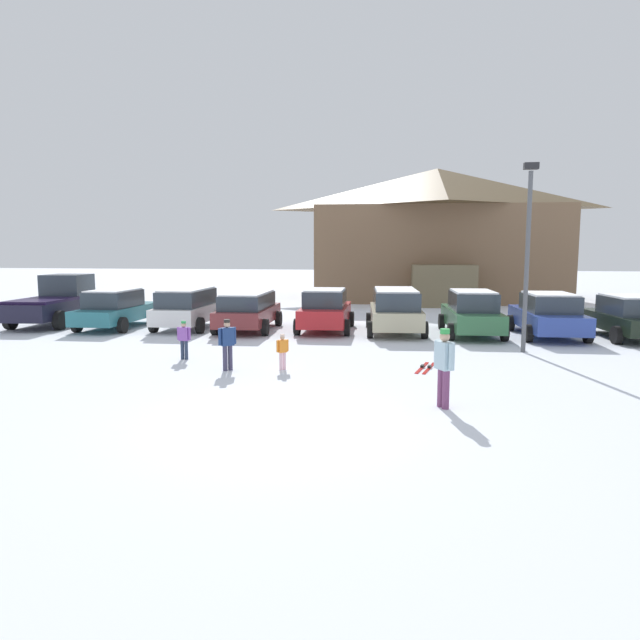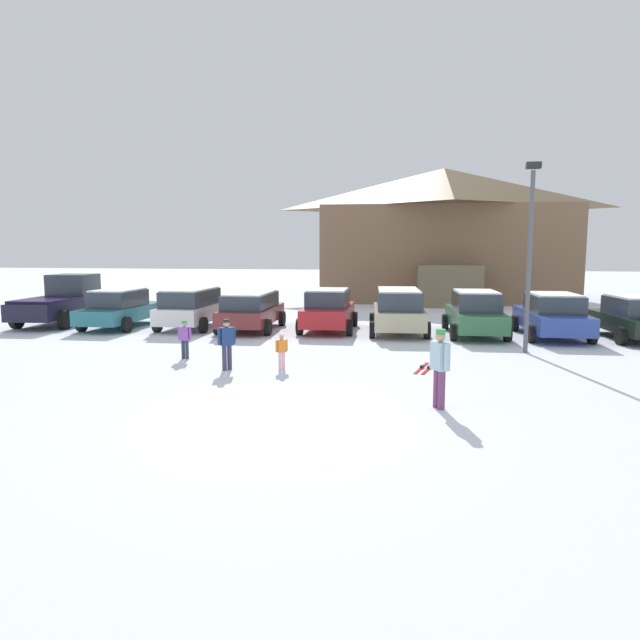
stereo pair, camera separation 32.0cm
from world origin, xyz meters
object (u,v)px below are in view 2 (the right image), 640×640
at_px(parked_teal_hatchback, 121,308).
at_px(skier_child_in_purple_jacket, 185,337).
at_px(skier_child_in_orange_jacket, 282,350).
at_px(ski_lodge, 443,233).
at_px(parked_black_sedan, 634,317).
at_px(parked_red_sedan, 328,310).
at_px(parked_green_coupe, 475,313).
at_px(parked_maroon_van, 251,309).
at_px(skier_adult_in_blue_parka, 440,364).
at_px(parked_white_suv, 191,307).
at_px(pickup_truck, 64,301).
at_px(parked_beige_suv, 398,309).
at_px(lamp_post, 530,248).
at_px(parked_blue_hatchback, 552,315).
at_px(pair_of_skis, 425,368).
at_px(skier_teen_in_navy_coat, 227,341).

bearing_deg(parked_teal_hatchback, skier_child_in_purple_jacket, -48.43).
bearing_deg(skier_child_in_purple_jacket, skier_child_in_orange_jacket, -17.47).
xyz_separation_m(ski_lodge, parked_black_sedan, (6.19, -16.79, -3.52)).
bearing_deg(parked_red_sedan, parked_green_coupe, -3.37).
bearing_deg(parked_green_coupe, parked_maroon_van, 180.00).
bearing_deg(skier_adult_in_blue_parka, parked_teal_hatchback, 141.01).
bearing_deg(parked_white_suv, ski_lodge, 56.76).
height_order(parked_maroon_van, skier_child_in_orange_jacket, parked_maroon_van).
height_order(parked_maroon_van, pickup_truck, pickup_truck).
xyz_separation_m(pickup_truck, skier_adult_in_blue_parka, (15.97, -11.23, -0.05)).
bearing_deg(parked_beige_suv, skier_child_in_purple_jacket, -133.76).
relative_size(skier_child_in_purple_jacket, lamp_post, 0.20).
distance_m(parked_beige_suv, parked_blue_hatchback, 5.71).
xyz_separation_m(pickup_truck, pair_of_skis, (15.75, -7.25, -0.97)).
height_order(skier_teen_in_navy_coat, skier_child_in_orange_jacket, skier_teen_in_navy_coat).
distance_m(parked_teal_hatchback, lamp_post, 16.30).
relative_size(parked_white_suv, skier_child_in_orange_jacket, 4.29).
distance_m(skier_child_in_orange_jacket, pair_of_skis, 4.01).
bearing_deg(parked_green_coupe, skier_teen_in_navy_coat, -133.85).
xyz_separation_m(skier_child_in_orange_jacket, pair_of_skis, (3.90, 0.78, -0.54)).
bearing_deg(parked_beige_suv, parked_teal_hatchback, -178.43).
height_order(parked_teal_hatchback, parked_white_suv, parked_white_suv).
height_order(parked_green_coupe, skier_adult_in_blue_parka, parked_green_coupe).
xyz_separation_m(parked_beige_suv, skier_child_in_purple_jacket, (-6.16, -6.44, -0.28)).
height_order(skier_child_in_orange_jacket, pair_of_skis, skier_child_in_orange_jacket).
xyz_separation_m(ski_lodge, skier_child_in_orange_jacket, (-5.29, -24.05, -3.78)).
bearing_deg(parked_beige_suv, parked_black_sedan, -1.32).
distance_m(parked_maroon_van, parked_beige_suv, 5.94).
xyz_separation_m(parked_green_coupe, parked_blue_hatchback, (2.79, -0.01, -0.02)).
height_order(parked_red_sedan, skier_child_in_purple_jacket, parked_red_sedan).
relative_size(parked_beige_suv, skier_teen_in_navy_coat, 3.32).
height_order(ski_lodge, parked_black_sedan, ski_lodge).
height_order(parked_red_sedan, skier_child_in_orange_jacket, parked_red_sedan).
distance_m(parked_beige_suv, skier_adult_in_blue_parka, 10.73).
height_order(skier_child_in_orange_jacket, skier_adult_in_blue_parka, skier_adult_in_blue_parka).
xyz_separation_m(parked_beige_suv, lamp_post, (4.16, -3.67, 2.39)).
distance_m(pair_of_skis, lamp_post, 5.49).
height_order(skier_child_in_purple_jacket, pair_of_skis, skier_child_in_purple_jacket).
relative_size(parked_green_coupe, skier_teen_in_navy_coat, 3.44).
relative_size(skier_teen_in_navy_coat, lamp_post, 0.24).
xyz_separation_m(parked_maroon_van, lamp_post, (10.10, -3.52, 2.47)).
bearing_deg(parked_teal_hatchback, ski_lodge, 50.48).
height_order(parked_teal_hatchback, skier_adult_in_blue_parka, skier_adult_in_blue_parka).
xyz_separation_m(skier_child_in_purple_jacket, skier_teen_in_navy_coat, (1.77, -1.33, 0.14)).
bearing_deg(ski_lodge, skier_child_in_orange_jacket, -102.40).
distance_m(skier_teen_in_navy_coat, skier_adult_in_blue_parka, 6.29).
bearing_deg(skier_child_in_orange_jacket, parked_beige_suv, 68.54).
relative_size(parked_maroon_van, lamp_post, 0.77).
distance_m(ski_lodge, parked_green_coupe, 17.11).
xyz_separation_m(parked_teal_hatchback, parked_blue_hatchback, (17.30, 0.15, 0.02)).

